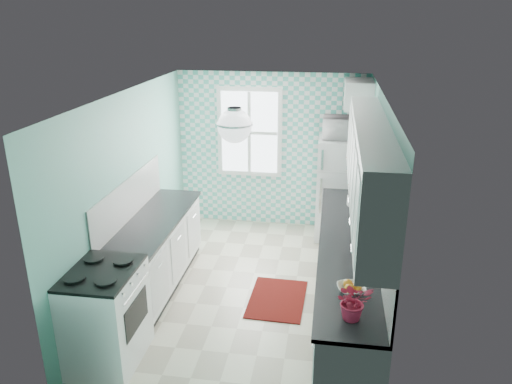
% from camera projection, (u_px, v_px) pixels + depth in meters
% --- Properties ---
extents(floor, '(3.00, 4.40, 0.02)m').
position_uv_depth(floor, '(249.00, 290.00, 6.44)').
color(floor, beige).
rests_on(floor, ground).
extents(ceiling, '(3.00, 4.40, 0.02)m').
position_uv_depth(ceiling, '(248.00, 94.00, 5.57)').
color(ceiling, white).
rests_on(ceiling, wall_back).
extents(wall_back, '(3.00, 0.02, 2.50)m').
position_uv_depth(wall_back, '(271.00, 151.00, 8.05)').
color(wall_back, '#66AC9C').
rests_on(wall_back, floor).
extents(wall_front, '(3.00, 0.02, 2.50)m').
position_uv_depth(wall_front, '(202.00, 297.00, 3.95)').
color(wall_front, '#66AC9C').
rests_on(wall_front, floor).
extents(wall_left, '(0.02, 4.40, 2.50)m').
position_uv_depth(wall_left, '(130.00, 192.00, 6.22)').
color(wall_left, '#66AC9C').
rests_on(wall_left, floor).
extents(wall_right, '(0.02, 4.40, 2.50)m').
position_uv_depth(wall_right, '(377.00, 206.00, 5.79)').
color(wall_right, '#66AC9C').
rests_on(wall_right, floor).
extents(accent_wall, '(3.00, 0.01, 2.50)m').
position_uv_depth(accent_wall, '(271.00, 151.00, 8.03)').
color(accent_wall, '#54C0B0').
rests_on(accent_wall, wall_back).
extents(window, '(1.04, 0.05, 1.44)m').
position_uv_depth(window, '(250.00, 132.00, 7.95)').
color(window, white).
rests_on(window, wall_back).
extents(backsplash_right, '(0.02, 3.60, 0.51)m').
position_uv_depth(backsplash_right, '(377.00, 224.00, 5.44)').
color(backsplash_right, white).
rests_on(backsplash_right, wall_right).
extents(backsplash_left, '(0.02, 2.15, 0.51)m').
position_uv_depth(backsplash_left, '(129.00, 199.00, 6.17)').
color(backsplash_left, white).
rests_on(backsplash_left, wall_left).
extents(upper_cabinets_right, '(0.33, 3.20, 0.90)m').
position_uv_depth(upper_cabinets_right, '(369.00, 167.00, 5.03)').
color(upper_cabinets_right, white).
rests_on(upper_cabinets_right, wall_right).
extents(upper_cabinet_fridge, '(0.40, 0.74, 0.40)m').
position_uv_depth(upper_cabinet_fridge, '(359.00, 94.00, 7.17)').
color(upper_cabinet_fridge, white).
rests_on(upper_cabinet_fridge, wall_right).
extents(ceiling_light, '(0.34, 0.34, 0.35)m').
position_uv_depth(ceiling_light, '(235.00, 126.00, 4.89)').
color(ceiling_light, silver).
rests_on(ceiling_light, ceiling).
extents(base_cabinets_right, '(0.60, 3.60, 0.90)m').
position_uv_depth(base_cabinets_right, '(346.00, 282.00, 5.74)').
color(base_cabinets_right, white).
rests_on(base_cabinets_right, floor).
extents(countertop_right, '(0.63, 3.60, 0.04)m').
position_uv_depth(countertop_right, '(347.00, 245.00, 5.58)').
color(countertop_right, black).
rests_on(countertop_right, base_cabinets_right).
extents(base_cabinets_left, '(0.60, 2.15, 0.90)m').
position_uv_depth(base_cabinets_left, '(156.00, 254.00, 6.38)').
color(base_cabinets_left, white).
rests_on(base_cabinets_left, floor).
extents(countertop_left, '(0.63, 2.15, 0.04)m').
position_uv_depth(countertop_left, '(154.00, 220.00, 6.22)').
color(countertop_left, black).
rests_on(countertop_left, base_cabinets_left).
extents(fridge, '(0.69, 0.69, 1.59)m').
position_uv_depth(fridge, '(339.00, 189.00, 7.68)').
color(fridge, white).
rests_on(fridge, floor).
extents(stove, '(0.67, 0.84, 1.01)m').
position_uv_depth(stove, '(105.00, 315.00, 4.98)').
color(stove, white).
rests_on(stove, floor).
extents(sink, '(0.47, 0.39, 0.53)m').
position_uv_depth(sink, '(347.00, 209.00, 6.54)').
color(sink, silver).
rests_on(sink, countertop_right).
extents(rug, '(0.70, 0.98, 0.02)m').
position_uv_depth(rug, '(277.00, 299.00, 6.20)').
color(rug, maroon).
rests_on(rug, floor).
extents(dish_towel, '(0.10, 0.21, 0.33)m').
position_uv_depth(dish_towel, '(322.00, 233.00, 6.92)').
color(dish_towel, '#52BDBC').
rests_on(dish_towel, base_cabinets_right).
extents(fruit_bowl, '(0.31, 0.31, 0.06)m').
position_uv_depth(fruit_bowl, '(351.00, 289.00, 4.59)').
color(fruit_bowl, white).
rests_on(fruit_bowl, countertop_right).
extents(potted_plant, '(0.37, 0.34, 0.34)m').
position_uv_depth(potted_plant, '(354.00, 301.00, 4.16)').
color(potted_plant, red).
rests_on(potted_plant, countertop_right).
extents(soap_bottle, '(0.11, 0.11, 0.20)m').
position_uv_depth(soap_bottle, '(351.00, 198.00, 6.60)').
color(soap_bottle, silver).
rests_on(soap_bottle, countertop_right).
extents(microwave, '(0.60, 0.42, 0.33)m').
position_uv_depth(microwave, '(343.00, 128.00, 7.35)').
color(microwave, silver).
rests_on(microwave, fridge).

